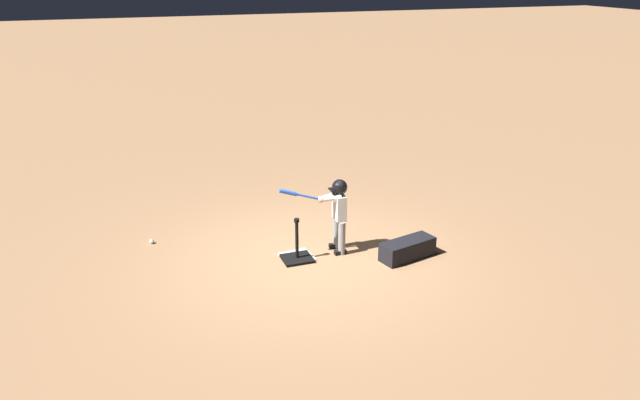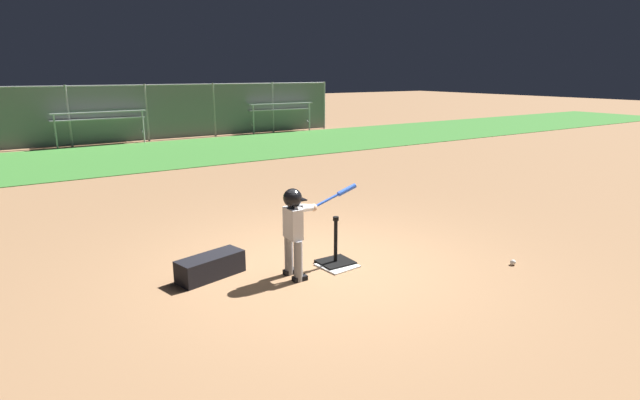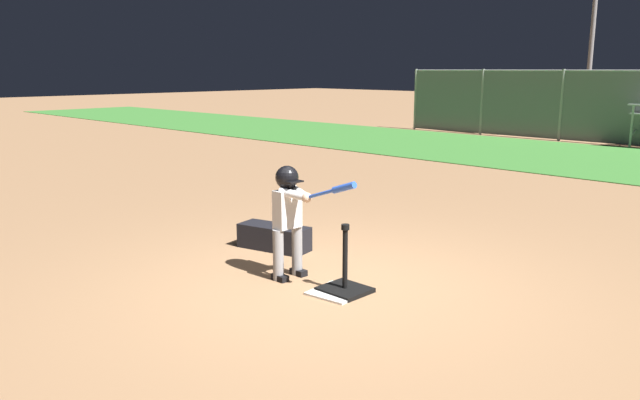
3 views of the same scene
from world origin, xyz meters
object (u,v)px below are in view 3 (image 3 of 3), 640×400
at_px(batting_tee, 345,283).
at_px(batter_child, 290,208).
at_px(equipment_bag, 274,237).
at_px(bleachers_far_left, 489,112).

relative_size(batting_tee, batter_child, 0.58).
distance_m(batter_child, equipment_bag, 1.20).
distance_m(bleachers_far_left, equipment_bag, 15.83).
bearing_deg(bleachers_far_left, equipment_bag, -69.06).
distance_m(batter_child, bleachers_far_left, 16.69).
bearing_deg(bleachers_far_left, batting_tee, -64.76).
relative_size(batter_child, bleachers_far_left, 0.37).
bearing_deg(batter_child, batting_tee, 7.80).
bearing_deg(equipment_bag, batting_tee, -31.27).
xyz_separation_m(batter_child, bleachers_far_left, (-6.54, 15.35, -0.12)).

